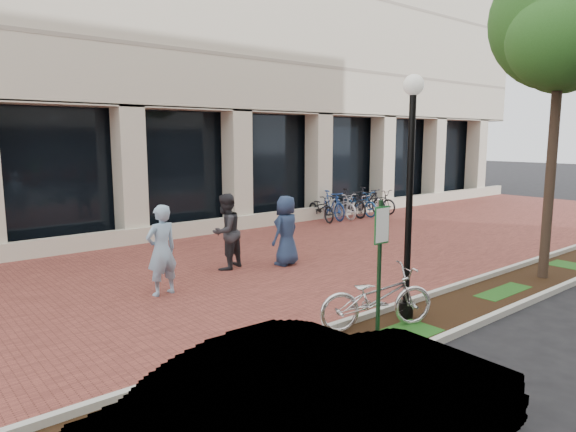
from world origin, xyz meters
TOP-DOWN VIEW (x-y plane):
  - ground at (0.00, 0.00)m, footprint 120.00×120.00m
  - brick_plaza at (0.00, 0.00)m, footprint 40.00×9.00m
  - planting_strip at (0.00, -5.25)m, footprint 40.00×1.50m
  - curb_plaza_side at (0.00, -4.50)m, footprint 40.00×0.12m
  - curb_street_side at (0.00, -6.00)m, footprint 40.00×0.12m
  - parking_sign at (-1.99, -5.10)m, footprint 0.34×0.07m
  - lamppost at (-1.00, -4.91)m, footprint 0.36×0.36m
  - street_tree at (3.72, -5.27)m, footprint 3.68×3.07m
  - locked_bicycle at (-1.82, -4.91)m, footprint 2.19×1.49m
  - pedestrian_left at (-3.78, -0.81)m, footprint 0.74×0.53m
  - pedestrian_mid at (-1.59, 0.15)m, footprint 1.12×1.00m
  - pedestrian_right at (-0.17, -0.49)m, footprint 1.00×0.79m
  - bollard at (6.08, 1.78)m, footprint 0.12×0.12m
  - bike_rack_cluster at (7.01, 4.04)m, footprint 4.29×2.10m
  - sedan_near_curb at (-5.28, -7.30)m, footprint 4.44×1.68m

SIDE VIEW (x-z plane):
  - ground at x=0.00m, z-range 0.00..0.00m
  - brick_plaza at x=0.00m, z-range 0.00..0.01m
  - planting_strip at x=0.00m, z-range 0.00..0.01m
  - curb_plaza_side at x=0.00m, z-range 0.00..0.12m
  - curb_street_side at x=0.00m, z-range 0.00..0.12m
  - bollard at x=6.08m, z-range 0.01..1.05m
  - locked_bicycle at x=-1.82m, z-range 0.00..1.09m
  - bike_rack_cluster at x=7.01m, z-range -0.04..1.13m
  - sedan_near_curb at x=-5.28m, z-range 0.00..1.45m
  - pedestrian_right at x=-0.17m, z-range 0.00..1.80m
  - pedestrian_mid at x=-1.59m, z-range 0.00..1.90m
  - pedestrian_left at x=-3.78m, z-range 0.00..1.91m
  - parking_sign at x=-1.99m, z-range 0.32..2.58m
  - lamppost at x=-1.00m, z-range 0.28..4.61m
  - street_tree at x=3.72m, z-range 1.93..9.28m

